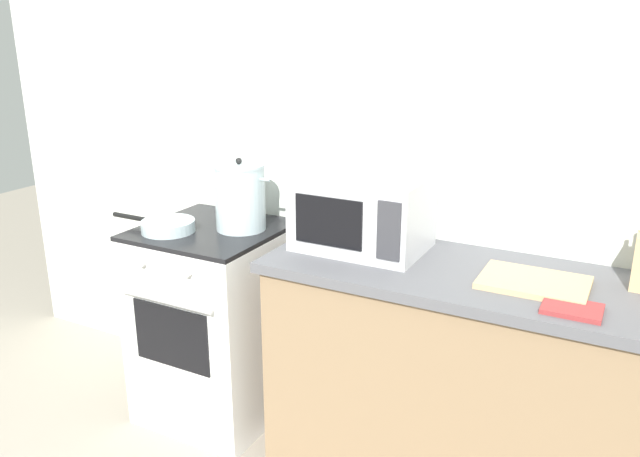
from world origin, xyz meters
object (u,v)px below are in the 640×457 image
Objects in this scene: microwave at (363,212)px; cutting_board at (534,282)px; stove at (215,322)px; frying_pan at (167,226)px; stock_pot at (240,197)px; oven_mitt at (572,309)px.

cutting_board is at bearing -6.49° from microwave.
frying_pan is (-0.14, -0.13, 0.48)m from stove.
stove is 0.93m from microwave.
stove is 0.52m from frying_pan.
frying_pan is 1.53m from cutting_board.
stock_pot is 0.89× the size of cutting_board.
stock_pot is 1.43m from oven_mitt.
oven_mitt is (0.14, -0.16, -0.00)m from cutting_board.
microwave is at bearing 13.75° from frying_pan.
microwave is (0.57, 0.02, 0.00)m from stock_pot.
frying_pan is at bearing -145.91° from stock_pot.
microwave is 0.88m from oven_mitt.
stock_pot is 0.57m from microwave.
stock_pot is 0.74× the size of frying_pan.
oven_mitt is (1.53, -0.16, 0.47)m from stove.
cutting_board reaches higher than stove.
frying_pan is 2.40× the size of oven_mitt.
microwave is at bearing 2.47° from stock_pot.
stove is at bearing 42.85° from frying_pan.
oven_mitt is (1.40, -0.21, -0.14)m from stock_pot.
stove is at bearing -173.58° from microwave.
stock_pot is at bearing 171.35° from oven_mitt.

